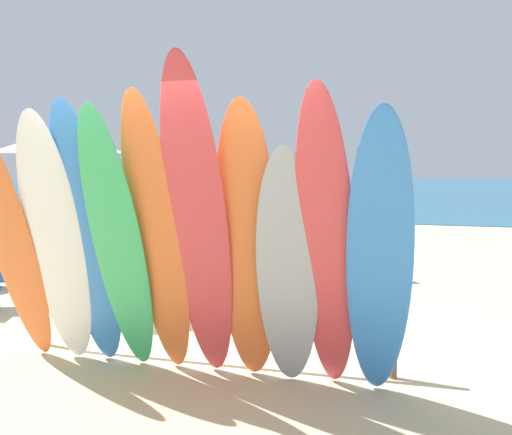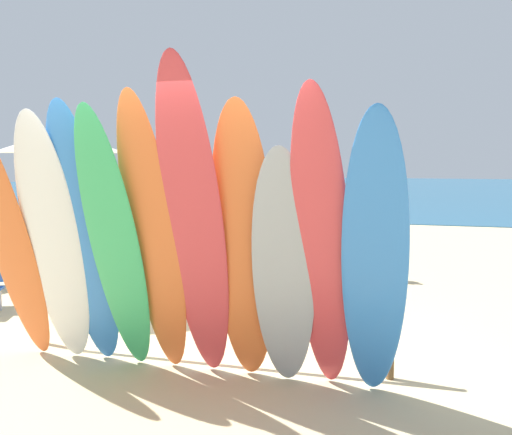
% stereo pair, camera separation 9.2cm
% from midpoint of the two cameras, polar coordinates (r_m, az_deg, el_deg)
% --- Properties ---
extents(ground, '(60.00, 60.00, 0.00)m').
position_cam_midpoint_polar(ground, '(19.01, 8.95, 0.19)').
color(ground, '#D3BC8C').
extents(ocean_water, '(60.00, 40.00, 0.02)m').
position_cam_midpoint_polar(ocean_water, '(36.77, 11.66, 2.97)').
color(ocean_water, '#235B7F').
rests_on(ocean_water, ground).
extents(surfboard_rack, '(3.64, 0.07, 0.74)m').
position_cam_midpoint_polar(surfboard_rack, '(5.32, -5.90, -8.45)').
color(surfboard_rack, brown).
rests_on(surfboard_rack, ground).
extents(surfboard_orange_0, '(0.56, 0.84, 2.32)m').
position_cam_midpoint_polar(surfboard_orange_0, '(5.51, -24.41, -2.47)').
color(surfboard_orange_0, orange).
rests_on(surfboard_orange_0, ground).
extents(surfboard_white_1, '(0.61, 0.81, 2.35)m').
position_cam_midpoint_polar(surfboard_white_1, '(5.27, -20.48, -2.50)').
color(surfboard_white_1, white).
rests_on(surfboard_white_1, ground).
extents(surfboard_blue_2, '(0.54, 0.76, 2.43)m').
position_cam_midpoint_polar(surfboard_blue_2, '(5.12, -17.59, -2.17)').
color(surfboard_blue_2, '#337AD1').
rests_on(surfboard_blue_2, ground).
extents(surfboard_green_3, '(0.54, 0.87, 2.38)m').
position_cam_midpoint_polar(surfboard_green_3, '(4.89, -14.65, -2.78)').
color(surfboard_green_3, '#38B266').
rests_on(surfboard_green_3, ground).
extents(surfboard_orange_4, '(0.54, 0.82, 2.49)m').
position_cam_midpoint_polar(surfboard_orange_4, '(4.77, -10.77, -2.26)').
color(surfboard_orange_4, orange).
rests_on(surfboard_orange_4, ground).
extents(surfboard_red_5, '(0.54, 0.91, 2.74)m').
position_cam_midpoint_polar(surfboard_red_5, '(4.55, -6.59, -0.96)').
color(surfboard_red_5, '#D13D42').
rests_on(surfboard_red_5, ground).
extents(surfboard_orange_6, '(0.58, 0.70, 2.40)m').
position_cam_midpoint_polar(surfboard_orange_6, '(4.56, -1.44, -3.05)').
color(surfboard_orange_6, orange).
rests_on(surfboard_orange_6, ground).
extents(surfboard_grey_7, '(0.56, 0.65, 2.04)m').
position_cam_midpoint_polar(surfboard_grey_7, '(4.48, 2.72, -5.60)').
color(surfboard_grey_7, '#999EA3').
rests_on(surfboard_grey_7, ground).
extents(surfboard_red_8, '(0.54, 0.91, 2.49)m').
position_cam_midpoint_polar(surfboard_red_8, '(4.33, 6.67, -3.02)').
color(surfboard_red_8, '#D13D42').
rests_on(surfboard_red_8, ground).
extents(surfboard_blue_9, '(0.53, 0.86, 2.31)m').
position_cam_midpoint_polar(surfboard_blue_9, '(4.26, 12.07, -4.46)').
color(surfboard_blue_9, '#337AD1').
rests_on(surfboard_blue_9, ground).
extents(beachgoer_strolling, '(0.39, 0.55, 1.51)m').
position_cam_midpoint_polar(beachgoer_strolling, '(8.84, -19.54, -1.12)').
color(beachgoer_strolling, brown).
rests_on(beachgoer_strolling, ground).
extents(beachgoer_near_rack, '(0.55, 0.38, 1.62)m').
position_cam_midpoint_polar(beachgoer_near_rack, '(11.31, -2.51, 1.06)').
color(beachgoer_near_rack, beige).
rests_on(beachgoer_near_rack, ground).
extents(beachgoer_by_water, '(0.47, 0.46, 1.62)m').
position_cam_midpoint_polar(beachgoer_by_water, '(13.40, 2.42, 1.83)').
color(beachgoer_by_water, brown).
rests_on(beachgoer_by_water, ground).
extents(beachgoer_midbeach, '(0.55, 0.34, 1.55)m').
position_cam_midpoint_polar(beachgoer_midbeach, '(9.11, 8.36, -0.50)').
color(beachgoer_midbeach, '#9E704C').
rests_on(beachgoer_midbeach, ground).
extents(beach_umbrella, '(1.71, 1.71, 2.31)m').
position_cam_midpoint_polar(beach_umbrella, '(7.83, -20.00, 7.37)').
color(beach_umbrella, silver).
rests_on(beach_umbrella, ground).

